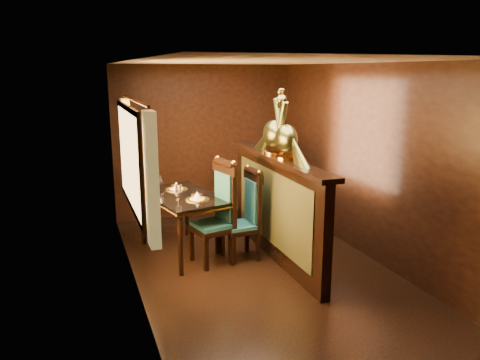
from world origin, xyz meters
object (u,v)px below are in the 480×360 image
(chair_left, at_px, (248,211))
(peacock_left, at_px, (287,126))
(dining_table, at_px, (183,200))
(chair_right, at_px, (220,208))
(peacock_right, at_px, (274,122))

(chair_left, bearing_deg, peacock_left, -53.78)
(chair_left, relative_size, peacock_left, 1.50)
(dining_table, bearing_deg, chair_right, -57.94)
(chair_right, bearing_deg, peacock_right, -18.25)
(chair_left, relative_size, peacock_right, 1.44)
(chair_right, xyz_separation_m, peacock_left, (0.70, -0.43, 1.06))
(chair_right, distance_m, peacock_left, 1.34)
(chair_right, bearing_deg, chair_left, -17.16)
(peacock_right, bearing_deg, chair_right, 174.56)
(chair_left, distance_m, peacock_left, 1.25)
(dining_table, relative_size, chair_right, 1.13)
(dining_table, xyz_separation_m, chair_left, (0.76, -0.42, -0.11))
(chair_left, bearing_deg, peacock_right, -9.97)
(peacock_left, bearing_deg, chair_right, 148.46)
(peacock_left, xyz_separation_m, peacock_right, (0.00, 0.36, 0.01))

